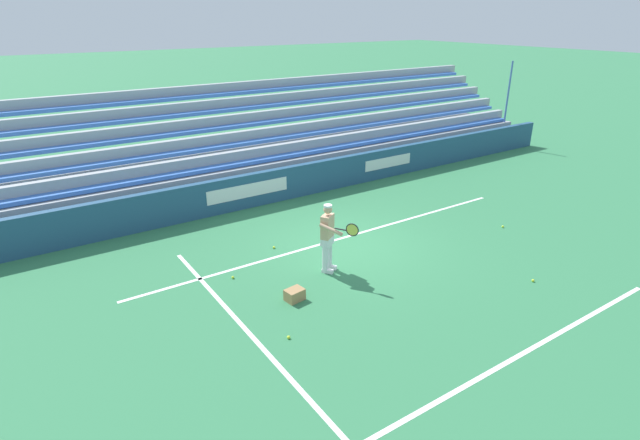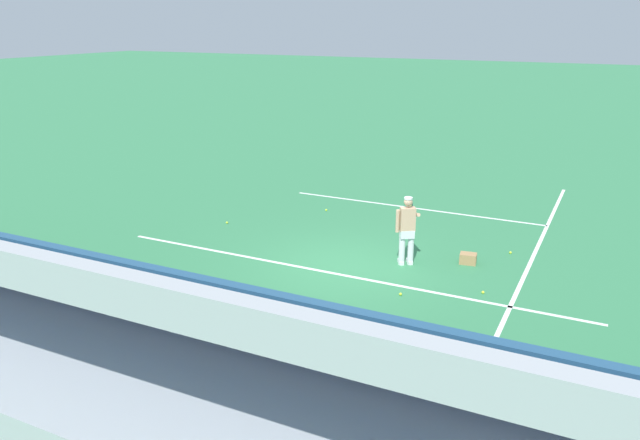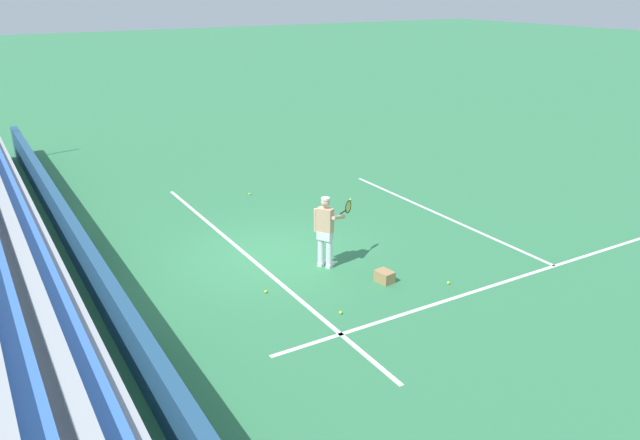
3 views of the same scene
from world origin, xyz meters
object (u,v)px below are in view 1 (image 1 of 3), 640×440
at_px(tennis_ball_by_box, 533,281).
at_px(ball_box_cardboard, 295,295).
at_px(tennis_player, 328,237).
at_px(tennis_ball_midcourt, 233,277).
at_px(tennis_ball_far_left, 503,227).
at_px(tennis_ball_far_right, 274,247).
at_px(tennis_ball_near_player, 289,337).

bearing_deg(tennis_ball_by_box, ball_box_cardboard, -25.60).
bearing_deg(tennis_player, tennis_ball_midcourt, -23.81).
xyz_separation_m(tennis_ball_far_left, tennis_ball_by_box, (2.08, 2.45, 0.00)).
xyz_separation_m(tennis_ball_far_right, tennis_ball_by_box, (-4.19, 4.95, 0.00)).
bearing_deg(tennis_ball_far_right, ball_box_cardboard, 70.93).
height_order(tennis_ball_midcourt, tennis_ball_by_box, same).
bearing_deg(tennis_ball_near_player, tennis_ball_by_box, 167.77).
height_order(tennis_player, tennis_ball_far_right, tennis_player).
xyz_separation_m(tennis_ball_midcourt, tennis_ball_far_right, (-1.60, -0.89, 0.00)).
height_order(tennis_ball_midcourt, tennis_ball_far_right, same).
relative_size(tennis_ball_near_player, tennis_ball_far_left, 1.00).
xyz_separation_m(tennis_ball_near_player, tennis_ball_midcourt, (-0.10, -2.78, 0.00)).
bearing_deg(tennis_ball_midcourt, tennis_player, 156.19).
xyz_separation_m(ball_box_cardboard, tennis_ball_far_right, (-0.87, -2.53, -0.10)).
bearing_deg(ball_box_cardboard, tennis_ball_near_player, 54.19).
bearing_deg(tennis_player, tennis_ball_far_left, 173.27).
distance_m(tennis_ball_far_right, tennis_ball_by_box, 6.48).
relative_size(ball_box_cardboard, tennis_ball_far_right, 6.06).
bearing_deg(tennis_player, tennis_ball_far_right, -74.59).
bearing_deg(tennis_ball_near_player, tennis_player, -139.98).
xyz_separation_m(tennis_ball_midcourt, tennis_ball_by_box, (-5.79, 4.06, 0.00)).
height_order(tennis_ball_far_left, tennis_ball_far_right, same).
relative_size(tennis_player, tennis_ball_far_right, 25.98).
bearing_deg(ball_box_cardboard, tennis_ball_midcourt, -65.93).
distance_m(tennis_ball_midcourt, tennis_ball_far_right, 1.83).
height_order(ball_box_cardboard, tennis_ball_midcourt, ball_box_cardboard).
xyz_separation_m(tennis_ball_near_player, tennis_ball_far_left, (-7.97, -1.17, 0.00)).
bearing_deg(tennis_ball_midcourt, tennis_ball_far_left, 168.45).
distance_m(tennis_ball_near_player, tennis_ball_far_left, 8.06).
relative_size(tennis_player, tennis_ball_by_box, 25.98).
relative_size(tennis_ball_near_player, tennis_ball_midcourt, 1.00).
relative_size(tennis_ball_midcourt, tennis_ball_far_right, 1.00).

